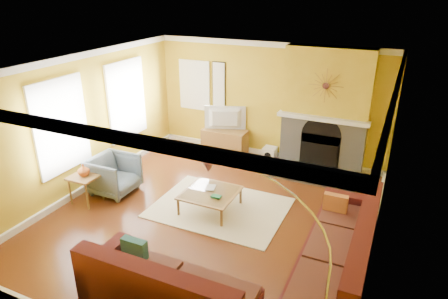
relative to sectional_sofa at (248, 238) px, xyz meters
The scene contains 27 objects.
floor 1.53m from the sectional_sofa, 138.62° to the left, with size 5.50×6.00×0.02m, color brown.
ceiling 2.69m from the sectional_sofa, 138.62° to the left, with size 5.50×6.00×0.02m, color white.
wall_back 4.22m from the sectional_sofa, 105.40° to the left, with size 5.50×0.02×2.70m, color gold.
wall_front 2.49m from the sectional_sofa, 118.16° to the right, with size 5.50×0.02×2.70m, color gold.
wall_left 4.07m from the sectional_sofa, 165.95° to the left, with size 0.02×6.00×2.70m, color gold.
wall_right 2.12m from the sectional_sofa, 30.08° to the left, with size 0.02×6.00×2.70m, color gold.
baseboard 1.51m from the sectional_sofa, 138.62° to the left, with size 5.50×6.00×0.12m, color white, non-canonical shape.
crown_molding 2.63m from the sectional_sofa, 138.62° to the left, with size 5.50×6.00×0.12m, color white, non-canonical shape.
window_left_near 4.56m from the sectional_sofa, 149.31° to the left, with size 0.06×1.22×1.72m, color white.
window_left_far 3.97m from the sectional_sofa, behind, with size 0.06×1.22×1.72m, color white.
window_back 5.06m from the sectional_sofa, 127.35° to the left, with size 0.82×0.06×1.22m, color white.
wall_art 4.72m from the sectional_sofa, 120.79° to the left, with size 0.34×0.04×1.14m, color white.
fireplace 3.88m from the sectional_sofa, 86.12° to the left, with size 1.80×0.40×2.70m, color gray, non-canonical shape.
mantel 3.62m from the sectional_sofa, 85.86° to the left, with size 1.92×0.22×0.08m, color white.
hearth 3.25m from the sectional_sofa, 85.46° to the left, with size 1.80×0.70×0.06m, color gray.
sunburst 3.85m from the sectional_sofa, 85.87° to the left, with size 0.70×0.04×0.70m, color olive, non-canonical shape.
rug 1.70m from the sectional_sofa, 130.23° to the left, with size 2.40×1.80×0.02m, color beige.
sectional_sofa is the anchor object (origin of this frame).
coffee_table 1.67m from the sectional_sofa, 136.49° to the left, with size 0.95×0.95×0.37m, color white, non-canonical shape.
media_console 4.22m from the sectional_sofa, 119.36° to the left, with size 1.08×0.49×0.59m, color olive.
tv 4.23m from the sectional_sofa, 119.36° to the left, with size 1.00×0.13×0.57m, color black.
subwoofer 3.89m from the sectional_sofa, 103.96° to the left, with size 0.30×0.30×0.30m, color white.
armchair 3.36m from the sectional_sofa, 163.66° to the left, with size 0.81×0.84×0.76m, color slate.
side_table 3.48m from the sectional_sofa, behind, with size 0.51×0.51×0.56m, color olive, non-canonical shape.
vase 3.48m from the sectional_sofa, behind, with size 0.22×0.22×0.23m, color orange.
book 1.81m from the sectional_sofa, 137.42° to the left, with size 0.18×0.24×0.02m, color white.
arc_lamp 1.60m from the sectional_sofa, 60.11° to the right, with size 1.42×0.36×2.24m, color silver, non-canonical shape.
Camera 1 is at (2.80, -5.53, 3.89)m, focal length 32.00 mm.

